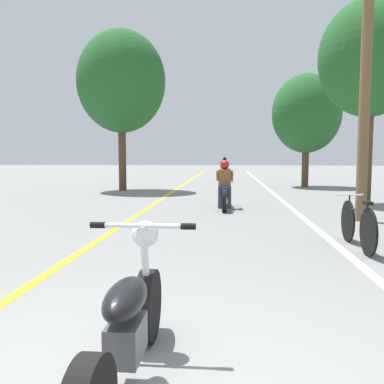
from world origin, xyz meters
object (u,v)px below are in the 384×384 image
at_px(utility_pole, 366,53).
at_px(motorcycle_rider_far, 224,172).
at_px(roadside_tree_right_near, 370,59).
at_px(motorcycle_foreground, 128,324).
at_px(roadside_tree_left, 121,82).
at_px(bicycle_parked, 357,225).
at_px(motorcycle_rider_lead, 225,190).
at_px(roadside_tree_right_far, 306,114).

height_order(utility_pole, motorcycle_rider_far, utility_pole).
xyz_separation_m(utility_pole, roadside_tree_right_near, (1.17, 3.31, 0.62)).
height_order(utility_pole, motorcycle_foreground, utility_pole).
distance_m(roadside_tree_left, motorcycle_rider_far, 8.50).
bearing_deg(motorcycle_foreground, utility_pole, 62.45).
relative_size(motorcycle_foreground, bicycle_parked, 1.14).
bearing_deg(motorcycle_rider_far, roadside_tree_right_near, -67.15).
distance_m(motorcycle_rider_lead, bicycle_parked, 5.24).
height_order(utility_pole, bicycle_parked, utility_pole).
height_order(roadside_tree_left, motorcycle_rider_far, roadside_tree_left).
xyz_separation_m(roadside_tree_left, bicycle_parked, (6.51, -10.33, -4.15)).
distance_m(roadside_tree_left, bicycle_parked, 12.90).
bearing_deg(bicycle_parked, roadside_tree_right_far, 83.03).
relative_size(roadside_tree_left, bicycle_parked, 3.84).
height_order(roadside_tree_right_far, roadside_tree_left, roadside_tree_left).
relative_size(motorcycle_foreground, motorcycle_rider_far, 1.01).
bearing_deg(motorcycle_rider_lead, bicycle_parked, -65.85).
height_order(roadside_tree_right_far, motorcycle_foreground, roadside_tree_right_far).
bearing_deg(roadside_tree_left, utility_pole, -45.15).
height_order(roadside_tree_right_near, motorcycle_rider_far, roadside_tree_right_near).
xyz_separation_m(roadside_tree_right_near, motorcycle_rider_lead, (-4.26, -1.36, -3.82)).
bearing_deg(roadside_tree_right_far, roadside_tree_left, -161.49).
xyz_separation_m(roadside_tree_right_far, motorcycle_rider_lead, (-3.74, -8.26, -2.91)).
xyz_separation_m(utility_pole, motorcycle_rider_far, (-3.18, 13.65, -3.19)).
distance_m(roadside_tree_right_near, roadside_tree_left, 9.59).
distance_m(utility_pole, motorcycle_rider_lead, 4.85).
bearing_deg(motorcycle_rider_lead, roadside_tree_right_near, 17.71).
xyz_separation_m(motorcycle_rider_lead, bicycle_parked, (2.14, -4.78, -0.14)).
bearing_deg(motorcycle_rider_far, bicycle_parked, -82.27).
distance_m(roadside_tree_right_near, motorcycle_foreground, 12.00).
distance_m(utility_pole, bicycle_parked, 4.48).
relative_size(roadside_tree_right_far, bicycle_parked, 3.05).
distance_m(roadside_tree_right_far, motorcycle_rider_lead, 9.52).
xyz_separation_m(roadside_tree_right_near, roadside_tree_left, (-8.63, 4.19, 0.20)).
bearing_deg(motorcycle_foreground, roadside_tree_left, 104.81).
bearing_deg(motorcycle_foreground, bicycle_parked, 56.95).
xyz_separation_m(motorcycle_foreground, motorcycle_rider_lead, (0.54, 8.91, 0.11)).
height_order(roadside_tree_right_near, roadside_tree_left, roadside_tree_left).
bearing_deg(roadside_tree_left, roadside_tree_right_near, -25.89).
bearing_deg(motorcycle_rider_far, motorcycle_foreground, -91.25).
xyz_separation_m(utility_pole, bicycle_parked, (-0.95, -2.83, -3.34)).
bearing_deg(roadside_tree_left, motorcycle_rider_lead, -51.80).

